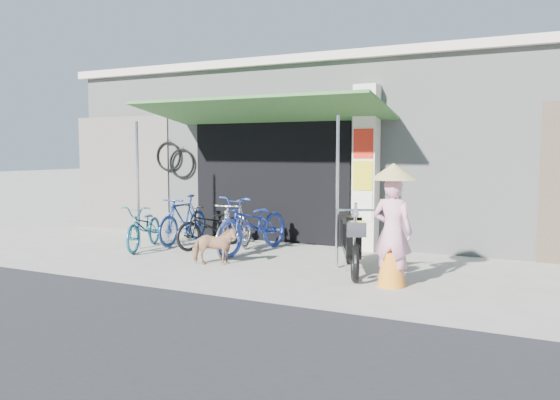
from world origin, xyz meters
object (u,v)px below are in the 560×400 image
at_px(bike_navy, 254,224).
at_px(nun, 393,225).
at_px(bike_teal, 145,227).
at_px(street_dog, 214,246).
at_px(bike_blue, 183,220).
at_px(bike_silver, 235,227).
at_px(moped, 351,241).
at_px(bike_black, 212,226).

bearing_deg(bike_navy, nun, -16.97).
relative_size(bike_teal, street_dog, 2.20).
bearing_deg(bike_blue, bike_silver, -18.93).
distance_m(moped, nun, 1.05).
xyz_separation_m(bike_teal, street_dog, (1.94, -0.65, -0.11)).
distance_m(bike_blue, bike_black, 0.77).
relative_size(bike_teal, bike_black, 0.99).
distance_m(bike_teal, bike_silver, 1.77).
xyz_separation_m(bike_black, moped, (3.01, -0.84, 0.04)).
xyz_separation_m(bike_blue, bike_silver, (1.44, -0.47, 0.00)).
bearing_deg(nun, bike_blue, -15.55).
distance_m(bike_silver, street_dog, 1.02).
height_order(bike_blue, bike_navy, bike_navy).
bearing_deg(moped, bike_silver, 144.86).
bearing_deg(street_dog, nun, -119.91).
bearing_deg(bike_silver, bike_blue, 154.53).
xyz_separation_m(bike_teal, bike_black, (1.06, 0.65, 0.01)).
relative_size(bike_teal, bike_navy, 0.81).
bearing_deg(nun, bike_navy, -22.20).
bearing_deg(bike_blue, bike_teal, -111.67).
distance_m(bike_teal, bike_black, 1.24).
xyz_separation_m(bike_teal, bike_silver, (1.74, 0.33, 0.06)).
relative_size(bike_silver, moped, 0.92).
bearing_deg(bike_blue, bike_navy, -7.52).
height_order(bike_teal, bike_navy, bike_navy).
xyz_separation_m(bike_black, bike_navy, (0.91, -0.05, 0.09)).
height_order(bike_teal, bike_blue, bike_blue).
height_order(bike_black, bike_silver, bike_silver).
bearing_deg(bike_navy, bike_silver, -121.12).
relative_size(moped, nun, 1.04).
relative_size(bike_teal, bike_blue, 1.00).
xyz_separation_m(bike_teal, bike_blue, (0.30, 0.80, 0.06)).
xyz_separation_m(street_dog, moped, (2.13, 0.47, 0.16)).
height_order(bike_teal, bike_silver, bike_silver).
xyz_separation_m(bike_black, street_dog, (0.88, -1.31, -0.12)).
xyz_separation_m(street_dog, nun, (2.90, -0.13, 0.52)).
bearing_deg(moped, nun, -60.72).
bearing_deg(bike_silver, nun, -27.33).
relative_size(bike_blue, moped, 0.92).
xyz_separation_m(bike_blue, bike_black, (0.76, -0.14, -0.06)).
relative_size(bike_teal, moped, 0.92).
xyz_separation_m(bike_blue, moped, (3.76, -0.98, -0.01)).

